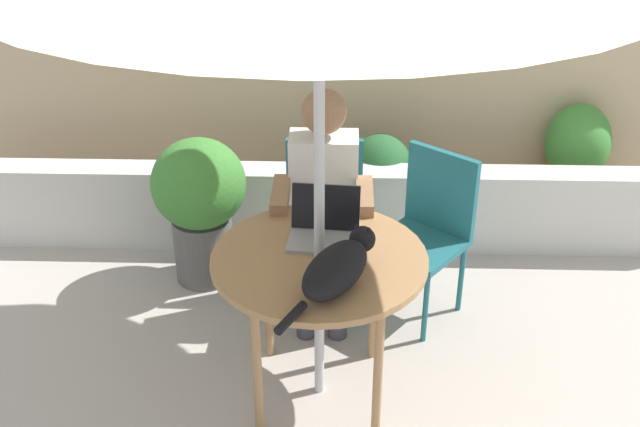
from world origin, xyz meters
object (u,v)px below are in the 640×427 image
person_seated (323,196)px  potted_plant_near_fence (575,158)px  patio_table (319,270)px  cat (338,267)px  laptop (324,223)px  potted_plant_by_chair (379,178)px  potted_plant_corner (200,200)px  chair_empty (429,222)px  chair_occupied (324,211)px

person_seated → potted_plant_near_fence: (1.57, 1.10, -0.30)m
patio_table → cat: size_ratio=1.60×
person_seated → laptop: bearing=-87.9°
potted_plant_by_chair → potted_plant_corner: size_ratio=0.73×
potted_plant_by_chair → person_seated: bearing=-109.9°
laptop → chair_empty: bearing=44.6°
laptop → potted_plant_by_chair: (0.31, 1.36, -0.47)m
potted_plant_corner → laptop: bearing=-47.5°
laptop → potted_plant_near_fence: (1.55, 1.57, -0.42)m
patio_table → cat: bearing=-68.5°
potted_plant_near_fence → potted_plant_by_chair: 1.26m
potted_plant_by_chair → patio_table: bearing=-102.0°
laptop → potted_plant_corner: bearing=132.5°
person_seated → potted_plant_by_chair: person_seated is taller
patio_table → chair_empty: (0.54, 0.69, -0.16)m
person_seated → laptop: 0.48m
cat → potted_plant_corner: (-0.76, 1.13, -0.33)m
potted_plant_near_fence → chair_empty: bearing=-134.3°
potted_plant_by_chair → chair_occupied: bearing=-113.8°
person_seated → potted_plant_corner: 0.76m
person_seated → cat: (0.08, -0.84, 0.14)m
potted_plant_corner → patio_table: bearing=-53.8°
chair_occupied → potted_plant_by_chair: size_ratio=1.42×
potted_plant_near_fence → potted_plant_by_chair: (-1.25, -0.21, -0.05)m
chair_empty → potted_plant_near_fence: chair_empty is taller
laptop → potted_plant_corner: (-0.70, 0.76, -0.31)m
potted_plant_corner → chair_occupied: bearing=-11.3°
chair_occupied → potted_plant_corner: chair_occupied is taller
laptop → potted_plant_corner: 1.07m
person_seated → laptop: size_ratio=3.82×
cat → potted_plant_near_fence: 2.49m
cat → chair_occupied: bearing=94.6°
laptop → person_seated: bearing=92.1°
patio_table → potted_plant_corner: potted_plant_corner is taller
person_seated → potted_plant_by_chair: size_ratio=1.97×
chair_empty → laptop: 0.79m
person_seated → cat: 0.86m
chair_empty → person_seated: size_ratio=0.72×
person_seated → patio_table: bearing=-90.0°
chair_occupied → potted_plant_corner: size_ratio=1.04×
patio_table → potted_plant_by_chair: patio_table is taller
potted_plant_corner → chair_empty: bearing=-11.2°
person_seated → chair_occupied: bearing=90.0°
chair_empty → person_seated: person_seated is taller
potted_plant_near_fence → potted_plant_corner: bearing=-160.1°
cat → person_seated: bearing=95.5°
chair_empty → potted_plant_near_fence: (1.03, 1.05, -0.13)m
chair_occupied → potted_plant_by_chair: (0.32, 0.74, -0.18)m
patio_table → chair_empty: 0.89m
laptop → potted_plant_near_fence: size_ratio=0.43×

